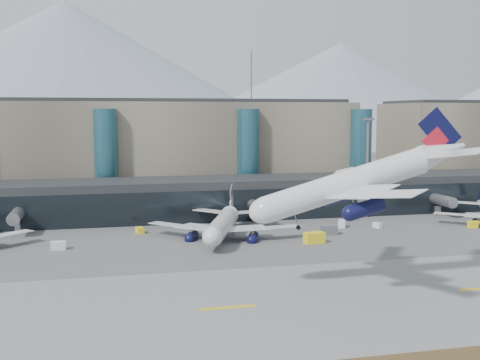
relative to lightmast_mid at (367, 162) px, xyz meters
name	(u,v)px	position (x,y,z in m)	size (l,w,h in m)	color
ground	(324,272)	(-30.00, -48.00, -14.42)	(900.00, 900.00, 0.00)	#515154
runway_strip	(361,298)	(-30.00, -63.00, -14.40)	(400.00, 40.00, 0.04)	slate
runway_markings	(362,297)	(-30.00, -63.00, -14.37)	(128.00, 1.00, 0.02)	gold
concourse	(244,197)	(-30.02, 9.73, -9.45)	(170.00, 27.00, 10.00)	black
terminal_main	(139,151)	(-55.00, 42.00, 1.03)	(130.00, 30.00, 31.00)	gray
teal_towers	(179,159)	(-44.99, 26.01, -0.41)	(116.40, 19.40, 46.00)	#255767
mountain_ridge	(167,89)	(-14.03, 332.00, 31.33)	(910.00, 400.00, 110.00)	gray
lightmast_mid	(367,162)	(0.00, 0.00, 0.00)	(3.00, 1.20, 25.60)	slate
hero_jet	(366,173)	(-27.92, -59.12, 3.43)	(35.51, 35.60, 11.55)	silver
jet_parked_mid	(224,217)	(-40.61, -15.65, -10.10)	(33.33, 35.50, 11.42)	silver
veh_a	(58,246)	(-75.05, -20.47, -13.60)	(2.90, 1.63, 1.63)	silver
veh_b	(140,230)	(-58.31, -7.62, -13.74)	(2.36, 1.45, 1.36)	yellow
veh_c	(329,230)	(-17.53, -18.66, -13.42)	(3.60, 1.90, 2.00)	#525257
veh_d	(342,224)	(-11.43, -11.37, -13.56)	(2.99, 1.60, 1.71)	silver
veh_e	(474,224)	(18.67, -18.94, -13.63)	(2.77, 1.57, 1.57)	yellow
veh_g	(377,225)	(-3.51, -13.83, -13.80)	(2.11, 1.23, 1.23)	silver
veh_h	(314,238)	(-23.83, -26.34, -13.28)	(4.12, 2.17, 2.28)	yellow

